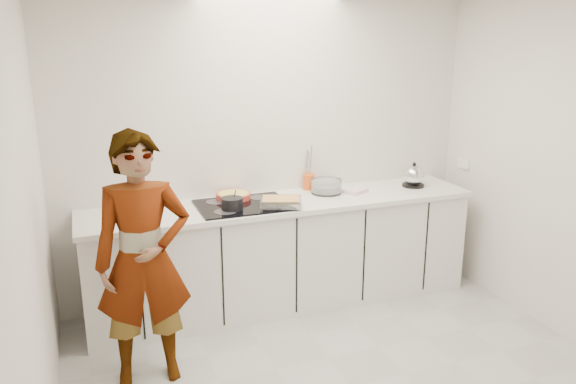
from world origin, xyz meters
name	(u,v)px	position (x,y,z in m)	size (l,w,h in m)	color
wall_back	(271,147)	(0.00, 1.60, 1.30)	(3.60, 0.00, 2.60)	beige
wall_left	(25,231)	(-1.80, 0.00, 1.30)	(0.00, 3.20, 2.60)	beige
base_cabinets	(284,255)	(0.00, 1.28, 0.43)	(3.20, 0.58, 0.87)	white
countertop	(284,203)	(0.00, 1.28, 0.89)	(3.24, 0.64, 0.04)	white
hob	(243,205)	(-0.35, 1.26, 0.92)	(0.72, 0.54, 0.01)	black
tart_dish	(234,195)	(-0.38, 1.44, 0.95)	(0.35, 0.35, 0.05)	#BC4031
saucepan	(232,203)	(-0.47, 1.16, 0.97)	(0.18, 0.18, 0.16)	black
baking_dish	(281,202)	(-0.08, 1.12, 0.96)	(0.38, 0.33, 0.06)	silver
mixing_bowl	(326,187)	(0.42, 1.37, 0.97)	(0.31, 0.31, 0.12)	silver
tea_towel	(355,191)	(0.66, 1.30, 0.93)	(0.19, 0.14, 0.03)	white
kettle	(414,176)	(1.24, 1.30, 1.00)	(0.21, 0.21, 0.22)	black
utensil_crock	(309,182)	(0.33, 1.55, 0.98)	(0.11, 0.11, 0.13)	#E6581B
cook	(143,260)	(-1.21, 0.59, 0.83)	(0.61, 0.40, 1.67)	white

